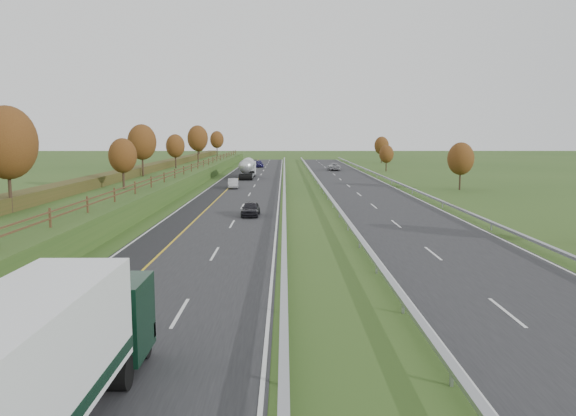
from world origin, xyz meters
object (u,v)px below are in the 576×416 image
(car_silver_mid, at_px, (233,183))
(car_small_far, at_px, (258,164))
(road_tanker, at_px, (247,168))
(car_oncoming, at_px, (334,167))
(car_dark_near, at_px, (251,209))

(car_silver_mid, xyz_separation_m, car_small_far, (1.20, 52.00, 0.07))
(road_tanker, xyz_separation_m, car_oncoming, (17.09, 21.18, -1.05))
(road_tanker, relative_size, car_silver_mid, 2.72)
(road_tanker, distance_m, car_silver_mid, 18.95)
(road_tanker, bearing_deg, car_dark_near, -85.90)
(car_dark_near, height_order, car_oncoming, car_oncoming)
(road_tanker, xyz_separation_m, car_small_far, (0.37, 33.10, -1.07))
(car_dark_near, xyz_separation_m, car_silver_mid, (-4.15, 27.51, 0.00))
(car_silver_mid, height_order, car_small_far, car_small_far)
(road_tanker, relative_size, car_small_far, 2.17)
(car_small_far, bearing_deg, car_dark_near, -95.56)
(car_dark_near, height_order, car_silver_mid, same)
(car_dark_near, distance_m, car_small_far, 79.57)
(car_small_far, distance_m, car_oncoming, 20.53)
(road_tanker, distance_m, car_oncoming, 27.23)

